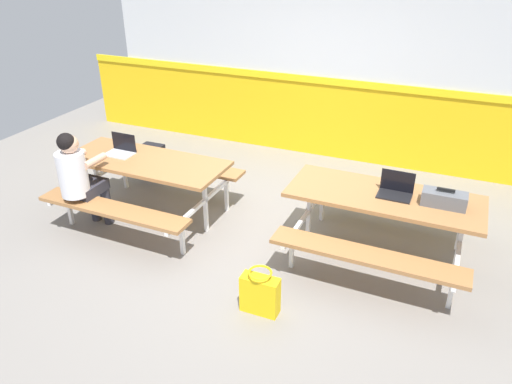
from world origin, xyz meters
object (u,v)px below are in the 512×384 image
at_px(student_nearer, 79,175).
at_px(toolbox_grey, 444,199).
at_px(backpack_dark, 154,160).
at_px(picnic_table_left, 147,173).
at_px(laptop_silver, 121,150).
at_px(tote_bag_bright, 260,294).
at_px(picnic_table_right, 382,209).
at_px(laptop_dark, 395,191).

height_order(student_nearer, toolbox_grey, student_nearer).
bearing_deg(toolbox_grey, backpack_dark, 167.46).
relative_size(student_nearer, toolbox_grey, 3.02).
relative_size(picnic_table_left, laptop_silver, 5.78).
relative_size(laptop_silver, backpack_dark, 0.74).
relative_size(laptop_silver, tote_bag_bright, 0.75).
height_order(picnic_table_right, laptop_dark, laptop_dark).
distance_m(picnic_table_right, student_nearer, 3.18).
bearing_deg(picnic_table_left, backpack_dark, 121.18).
bearing_deg(tote_bag_bright, student_nearer, 168.33).
distance_m(picnic_table_left, picnic_table_right, 2.63).
xyz_separation_m(laptop_dark, toolbox_grey, (0.44, -0.04, 0.02)).
relative_size(picnic_table_left, backpack_dark, 4.25).
bearing_deg(laptop_dark, backpack_dark, 166.57).
height_order(picnic_table_right, backpack_dark, picnic_table_right).
height_order(picnic_table_left, student_nearer, student_nearer).
xyz_separation_m(student_nearer, tote_bag_bright, (2.29, -0.47, -0.51)).
bearing_deg(laptop_dark, laptop_silver, -176.42).
relative_size(toolbox_grey, backpack_dark, 0.91).
xyz_separation_m(student_nearer, laptop_dark, (3.18, 0.78, 0.08)).
xyz_separation_m(picnic_table_right, student_nearer, (-3.09, -0.75, 0.13)).
height_order(toolbox_grey, tote_bag_bright, toolbox_grey).
bearing_deg(backpack_dark, picnic_table_left, -58.82).
xyz_separation_m(laptop_silver, backpack_dark, (-0.27, 0.99, -0.57)).
relative_size(laptop_dark, backpack_dark, 0.74).
xyz_separation_m(picnic_table_right, backpack_dark, (-3.25, 0.83, -0.36)).
distance_m(picnic_table_right, laptop_dark, 0.23).
height_order(picnic_table_left, laptop_silver, laptop_silver).
relative_size(toolbox_grey, tote_bag_bright, 0.93).
distance_m(backpack_dark, tote_bag_bright, 3.20).
distance_m(laptop_dark, tote_bag_bright, 1.65).
relative_size(student_nearer, laptop_dark, 3.73).
relative_size(picnic_table_right, laptop_dark, 5.78).
distance_m(picnic_table_left, toolbox_grey, 3.17).
height_order(picnic_table_right, student_nearer, student_nearer).
bearing_deg(picnic_table_left, laptop_silver, 173.05).
height_order(laptop_dark, tote_bag_bright, laptop_dark).
distance_m(picnic_table_left, tote_bag_bright, 2.13).
relative_size(picnic_table_left, picnic_table_right, 1.00).
bearing_deg(laptop_dark, picnic_table_left, -175.05).
xyz_separation_m(student_nearer, toolbox_grey, (3.63, 0.74, 0.10)).
distance_m(laptop_dark, backpack_dark, 3.48).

